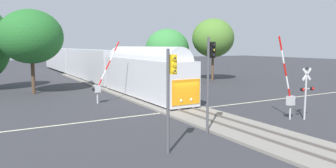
# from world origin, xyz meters

# --- Properties ---
(ground_plane) EXTENTS (220.00, 220.00, 0.00)m
(ground_plane) POSITION_xyz_m (0.00, 0.00, 0.00)
(ground_plane) COLOR #333338
(road_centre_stripe) EXTENTS (44.00, 0.20, 0.01)m
(road_centre_stripe) POSITION_xyz_m (0.00, 0.00, 0.00)
(road_centre_stripe) COLOR beige
(road_centre_stripe) RESTS_ON ground
(railway_track) EXTENTS (4.40, 80.00, 0.32)m
(railway_track) POSITION_xyz_m (0.00, 0.00, 0.10)
(railway_track) COLOR gray
(railway_track) RESTS_ON ground
(commuter_train) EXTENTS (3.04, 62.41, 5.16)m
(commuter_train) POSITION_xyz_m (0.00, 28.71, 2.73)
(commuter_train) COLOR silver
(commuter_train) RESTS_ON railway_track
(crossing_gate_near) EXTENTS (2.13, 0.40, 6.27)m
(crossing_gate_near) POSITION_xyz_m (5.22, -6.85, 2.00)
(crossing_gate_near) COLOR #B7B7BC
(crossing_gate_near) RESTS_ON ground
(crossing_signal_mast) EXTENTS (1.36, 0.44, 4.03)m
(crossing_signal_mast) POSITION_xyz_m (6.28, -7.46, 2.46)
(crossing_signal_mast) COLOR #B2B2B7
(crossing_signal_mast) RESTS_ON ground
(crossing_gate_far) EXTENTS (2.88, 0.40, 5.99)m
(crossing_gate_far) POSITION_xyz_m (-5.12, 6.85, 1.96)
(crossing_gate_far) COLOR #B7B7BC
(crossing_gate_far) RESTS_ON ground
(traffic_signal_near_left) EXTENTS (0.53, 0.38, 5.44)m
(traffic_signal_near_left) POSITION_xyz_m (-6.37, -8.96, 3.64)
(traffic_signal_near_left) COLOR #4C4C51
(traffic_signal_near_left) RESTS_ON ground
(traffic_signal_median) EXTENTS (0.53, 0.38, 6.12)m
(traffic_signal_median) POSITION_xyz_m (-2.28, -6.85, 4.08)
(traffic_signal_median) COLOR #4C4C51
(traffic_signal_median) RESTS_ON ground
(maple_right_background) EXTENTS (6.60, 6.60, 9.79)m
(maple_right_background) POSITION_xyz_m (16.89, 17.75, 6.74)
(maple_right_background) COLOR brown
(maple_right_background) RESTS_ON ground
(oak_far_right) EXTENTS (6.92, 6.92, 8.19)m
(oak_far_right) POSITION_xyz_m (10.61, 21.39, 5.00)
(oak_far_right) COLOR #4C3828
(oak_far_right) RESTS_ON ground
(oak_behind_train) EXTENTS (7.13, 7.13, 9.66)m
(oak_behind_train) POSITION_xyz_m (-9.90, 16.67, 6.58)
(oak_behind_train) COLOR #4C3828
(oak_behind_train) RESTS_ON ground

